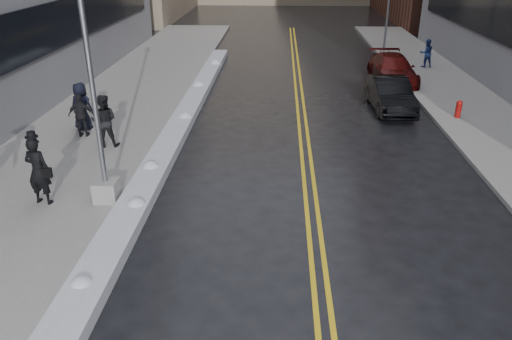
# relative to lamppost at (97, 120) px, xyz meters

# --- Properties ---
(ground) EXTENTS (160.00, 160.00, 0.00)m
(ground) POSITION_rel_lamppost_xyz_m (3.30, -2.00, -2.53)
(ground) COLOR black
(ground) RESTS_ON ground
(sidewalk_west) EXTENTS (5.50, 50.00, 0.15)m
(sidewalk_west) POSITION_rel_lamppost_xyz_m (-2.45, 8.00, -2.46)
(sidewalk_west) COLOR gray
(sidewalk_west) RESTS_ON ground
(sidewalk_east) EXTENTS (4.00, 50.00, 0.15)m
(sidewalk_east) POSITION_rel_lamppost_xyz_m (13.30, 8.00, -2.46)
(sidewalk_east) COLOR gray
(sidewalk_east) RESTS_ON ground
(lane_line_left) EXTENTS (0.12, 50.00, 0.01)m
(lane_line_left) POSITION_rel_lamppost_xyz_m (5.65, 8.00, -2.53)
(lane_line_left) COLOR gold
(lane_line_left) RESTS_ON ground
(lane_line_right) EXTENTS (0.12, 50.00, 0.01)m
(lane_line_right) POSITION_rel_lamppost_xyz_m (5.95, 8.00, -2.53)
(lane_line_right) COLOR gold
(lane_line_right) RESTS_ON ground
(snow_ridge) EXTENTS (0.90, 30.00, 0.34)m
(snow_ridge) POSITION_rel_lamppost_xyz_m (0.85, 6.00, -2.36)
(snow_ridge) COLOR silver
(snow_ridge) RESTS_ON ground
(lamppost) EXTENTS (0.65, 0.65, 7.62)m
(lamppost) POSITION_rel_lamppost_xyz_m (0.00, 0.00, 0.00)
(lamppost) COLOR gray
(lamppost) RESTS_ON sidewalk_west
(fire_hydrant) EXTENTS (0.26, 0.26, 0.73)m
(fire_hydrant) POSITION_rel_lamppost_xyz_m (12.30, 8.00, -1.98)
(fire_hydrant) COLOR maroon
(fire_hydrant) RESTS_ON sidewalk_east
(traffic_signal) EXTENTS (0.16, 0.20, 6.00)m
(traffic_signal) POSITION_rel_lamppost_xyz_m (11.80, 22.00, 0.87)
(traffic_signal) COLOR gray
(traffic_signal) RESTS_ON sidewalk_east
(pedestrian_fedora) EXTENTS (0.78, 0.58, 1.96)m
(pedestrian_fedora) POSITION_rel_lamppost_xyz_m (-1.75, -0.23, -1.40)
(pedestrian_fedora) COLOR black
(pedestrian_fedora) RESTS_ON sidewalk_west
(pedestrian_b) EXTENTS (1.00, 0.82, 1.89)m
(pedestrian_b) POSITION_rel_lamppost_xyz_m (-1.35, 4.12, -1.44)
(pedestrian_b) COLOR black
(pedestrian_b) RESTS_ON sidewalk_west
(pedestrian_c) EXTENTS (1.00, 0.76, 1.85)m
(pedestrian_c) POSITION_rel_lamppost_xyz_m (-2.80, 5.83, -1.46)
(pedestrian_c) COLOR black
(pedestrian_c) RESTS_ON sidewalk_west
(pedestrian_d) EXTENTS (0.99, 0.49, 1.64)m
(pedestrian_d) POSITION_rel_lamppost_xyz_m (-2.53, 5.04, -1.56)
(pedestrian_d) COLOR black
(pedestrian_d) RESTS_ON sidewalk_west
(pedestrian_east) EXTENTS (0.86, 0.71, 1.61)m
(pedestrian_east) POSITION_rel_lamppost_xyz_m (13.36, 17.42, -1.58)
(pedestrian_east) COLOR navy
(pedestrian_east) RESTS_ON sidewalk_east
(car_black) EXTENTS (1.66, 4.38, 1.43)m
(car_black) POSITION_rel_lamppost_xyz_m (9.72, 9.36, -1.82)
(car_black) COLOR black
(car_black) RESTS_ON ground
(car_maroon) EXTENTS (2.14, 4.97, 1.43)m
(car_maroon) POSITION_rel_lamppost_xyz_m (10.80, 14.29, -1.82)
(car_maroon) COLOR #420B0A
(car_maroon) RESTS_ON ground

